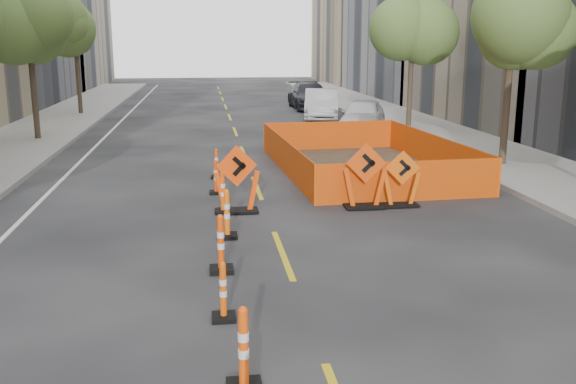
{
  "coord_description": "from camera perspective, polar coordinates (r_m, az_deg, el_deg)",
  "views": [
    {
      "loc": [
        -1.48,
        -7.97,
        4.08
      ],
      "look_at": [
        0.2,
        4.67,
        1.1
      ],
      "focal_mm": 40.0,
      "sensor_mm": 36.0,
      "label": 1
    }
  ],
  "objects": [
    {
      "name": "parked_car_mid",
      "position": [
        34.89,
        2.98,
        7.77
      ],
      "size": [
        2.59,
        5.18,
        1.63
      ],
      "primitive_type": "imported",
      "rotation": [
        0.0,
        0.0,
        -0.18
      ],
      "color": "#B6B7BC",
      "rests_on": "ground"
    },
    {
      "name": "channelizer_3",
      "position": [
        9.74,
        -5.79,
        -8.74
      ],
      "size": [
        0.36,
        0.36,
        0.92
      ],
      "primitive_type": null,
      "color": "#DA4C09",
      "rests_on": "ground"
    },
    {
      "name": "channelizer_8",
      "position": [
        19.77,
        -6.38,
        2.53
      ],
      "size": [
        0.36,
        0.36,
        0.92
      ],
      "primitive_type": null,
      "color": "#DD4609",
      "rests_on": "ground"
    },
    {
      "name": "chevron_sign_right",
      "position": [
        16.43,
        10.08,
        1.17
      ],
      "size": [
        1.06,
        0.76,
        1.45
      ],
      "primitive_type": null,
      "rotation": [
        0.0,
        0.0,
        -0.19
      ],
      "color": "#D95209",
      "rests_on": "ground"
    },
    {
      "name": "safety_fence",
      "position": [
        21.06,
        6.53,
        3.4
      ],
      "size": [
        5.54,
        8.91,
        1.08
      ],
      "primitive_type": null,
      "rotation": [
        0.0,
        0.0,
        0.05
      ],
      "color": "#DE490B",
      "rests_on": "ground"
    },
    {
      "name": "tree_l_d",
      "position": [
        38.59,
        -18.4,
        13.17
      ],
      "size": [
        2.8,
        2.8,
        5.95
      ],
      "color": "#382B1E",
      "rests_on": "ground"
    },
    {
      "name": "chevron_sign_left",
      "position": [
        15.62,
        -4.56,
        1.15
      ],
      "size": [
        1.24,
        0.9,
        1.68
      ],
      "primitive_type": null,
      "rotation": [
        0.0,
        0.0,
        0.22
      ],
      "color": "#FB440A",
      "rests_on": "ground"
    },
    {
      "name": "channelizer_7",
      "position": [
        17.73,
        -6.43,
        1.33
      ],
      "size": [
        0.37,
        0.37,
        0.95
      ],
      "primitive_type": null,
      "color": "red",
      "rests_on": "ground"
    },
    {
      "name": "bld_right_e",
      "position": [
        69.2,
        8.26,
        16.27
      ],
      "size": [
        12.0,
        14.0,
        16.0
      ],
      "primitive_type": "cube",
      "color": "tan",
      "rests_on": "ground"
    },
    {
      "name": "channelizer_6",
      "position": [
        15.69,
        -5.82,
        -0.0
      ],
      "size": [
        0.42,
        0.42,
        1.05
      ],
      "primitive_type": null,
      "color": "#EA5309",
      "rests_on": "ground"
    },
    {
      "name": "channelizer_5",
      "position": [
        13.67,
        -5.45,
        -1.94
      ],
      "size": [
        0.42,
        0.42,
        1.07
      ],
      "primitive_type": null,
      "color": "#F8630A",
      "rests_on": "ground"
    },
    {
      "name": "parked_car_near",
      "position": [
        29.86,
        6.66,
        6.74
      ],
      "size": [
        3.34,
        4.99,
        1.58
      ],
      "primitive_type": "imported",
      "rotation": [
        0.0,
        0.0,
        -0.35
      ],
      "color": "silver",
      "rests_on": "ground"
    },
    {
      "name": "channelizer_4",
      "position": [
        11.67,
        -5.99,
        -4.56
      ],
      "size": [
        0.43,
        0.43,
        1.09
      ],
      "primitive_type": null,
      "color": "#D94109",
      "rests_on": "ground"
    },
    {
      "name": "ground_plane",
      "position": [
        9.07,
        2.73,
        -13.58
      ],
      "size": [
        140.0,
        140.0,
        0.0
      ],
      "primitive_type": "plane",
      "color": "black"
    },
    {
      "name": "chevron_sign_center",
      "position": [
        16.11,
        6.89,
        1.44
      ],
      "size": [
        1.15,
        0.74,
        1.67
      ],
      "primitive_type": null,
      "rotation": [
        0.0,
        0.0,
        -0.06
      ],
      "color": "#D84009",
      "rests_on": "ground"
    },
    {
      "name": "tree_r_c",
      "position": [
        31.56,
        11.0,
        13.73
      ],
      "size": [
        2.8,
        2.8,
        5.95
      ],
      "color": "#382B1E",
      "rests_on": "ground"
    },
    {
      "name": "sidewalk_right",
      "position": [
        22.9,
        19.82,
        2.3
      ],
      "size": [
        4.0,
        90.0,
        0.15
      ],
      "primitive_type": "cube",
      "color": "gray",
      "rests_on": "ground"
    },
    {
      "name": "parked_car_far",
      "position": [
        40.69,
        1.93,
        8.53
      ],
      "size": [
        2.28,
        5.55,
        1.61
      ],
      "primitive_type": "imported",
      "rotation": [
        0.0,
        0.0,
        0.01
      ],
      "color": "black",
      "rests_on": "ground"
    },
    {
      "name": "tree_r_b",
      "position": [
        22.28,
        19.32,
        13.59
      ],
      "size": [
        2.8,
        2.8,
        5.95
      ],
      "color": "#382B1E",
      "rests_on": "ground"
    },
    {
      "name": "channelizer_2",
      "position": [
        7.82,
        -3.97,
        -13.77
      ],
      "size": [
        0.43,
        0.43,
        1.09
      ],
      "primitive_type": null,
      "color": "#ED480A",
      "rests_on": "ground"
    },
    {
      "name": "tree_l_c",
      "position": [
        28.81,
        -22.07,
        13.11
      ],
      "size": [
        2.8,
        2.8,
        5.95
      ],
      "color": "#382B1E",
      "rests_on": "ground"
    }
  ]
}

